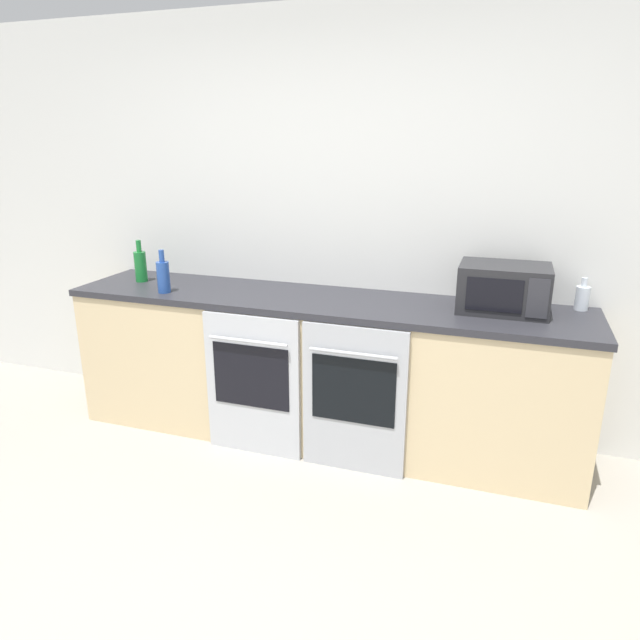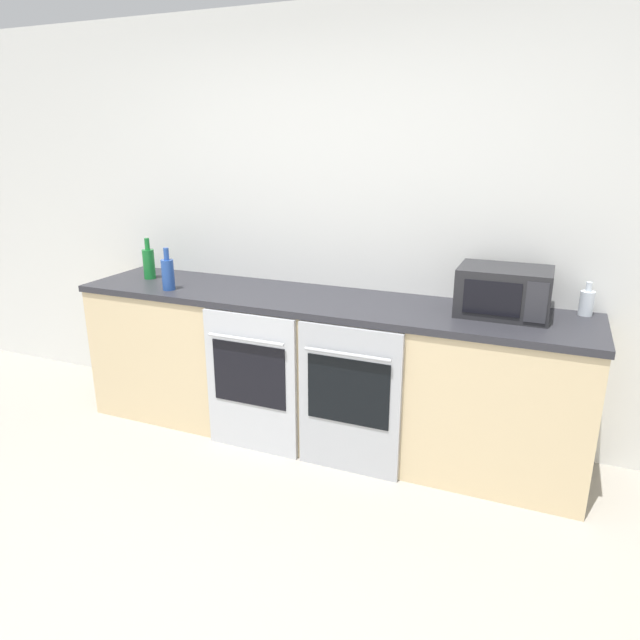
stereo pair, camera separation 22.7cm
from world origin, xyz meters
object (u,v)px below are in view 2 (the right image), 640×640
(microwave, at_px, (504,291))
(bottle_green, at_px, (149,263))
(oven_right, at_px, (349,401))
(oven_left, at_px, (251,383))
(bottle_blue, at_px, (168,273))
(bottle_clear, at_px, (587,302))

(microwave, bearing_deg, bottle_green, -178.76)
(oven_right, relative_size, microwave, 1.82)
(oven_left, relative_size, oven_right, 1.00)
(oven_left, bearing_deg, microwave, 16.49)
(bottle_blue, bearing_deg, bottle_green, 146.72)
(bottle_green, bearing_deg, microwave, 1.24)
(oven_right, height_order, bottle_green, bottle_green)
(bottle_green, bearing_deg, oven_left, -20.08)
(oven_right, distance_m, bottle_blue, 1.41)
(microwave, height_order, bottle_clear, microwave)
(oven_right, distance_m, microwave, 1.03)
(microwave, relative_size, bottle_blue, 1.80)
(bottle_blue, xyz_separation_m, bottle_clear, (2.43, 0.42, -0.03))
(bottle_clear, bearing_deg, bottle_green, -175.50)
(microwave, xyz_separation_m, bottle_clear, (0.42, 0.16, -0.06))
(bottle_blue, height_order, bottle_green, bottle_green)
(microwave, bearing_deg, oven_right, -151.36)
(oven_left, distance_m, bottle_blue, 0.89)
(oven_left, bearing_deg, bottle_clear, 17.69)
(oven_left, distance_m, bottle_green, 1.18)
(microwave, distance_m, bottle_clear, 0.46)
(oven_right, height_order, microwave, microwave)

